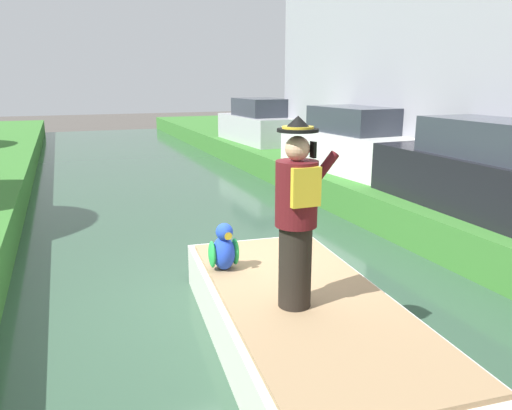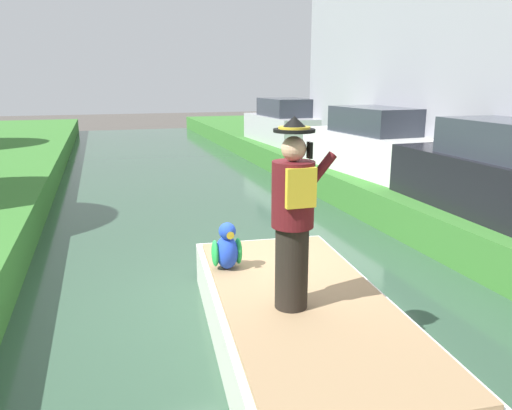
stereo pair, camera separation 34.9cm
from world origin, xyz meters
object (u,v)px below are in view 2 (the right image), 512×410
object	(u,v)px
parked_car_silver	(285,124)
parked_car_dark	(505,174)
parrot_plush	(227,249)
boat	(303,325)
person_pirate	(293,216)
parked_car_white	(374,144)

from	to	relation	value
parked_car_silver	parked_car_dark	bearing A→B (deg)	-90.00
parrot_plush	parked_car_dark	xyz separation A→B (m)	(4.86, 0.94, 0.44)
boat	parked_car_dark	bearing A→B (deg)	24.48
boat	person_pirate	world-z (taller)	person_pirate
parrot_plush	parked_car_white	xyz separation A→B (m)	(4.86, 5.01, 0.44)
boat	parked_car_silver	size ratio (longest dim) A/B	1.07
parked_car_dark	parked_car_white	xyz separation A→B (m)	(0.00, 4.07, 0.00)
person_pirate	parked_car_white	bearing A→B (deg)	65.05
parked_car_white	person_pirate	bearing A→B (deg)	-126.05
person_pirate	parked_car_dark	world-z (taller)	person_pirate
parrot_plush	parked_car_dark	world-z (taller)	parked_car_dark
parrot_plush	parked_car_silver	xyz separation A→B (m)	(4.86, 10.99, 0.44)
boat	parked_car_dark	size ratio (longest dim) A/B	1.07
boat	parked_car_silver	bearing A→B (deg)	70.26
parked_car_dark	parked_car_silver	distance (m)	10.05
person_pirate	parked_car_dark	size ratio (longest dim) A/B	0.46
person_pirate	parrot_plush	bearing A→B (deg)	117.99
boat	parked_car_white	world-z (taller)	parked_car_white
parrot_plush	parked_car_dark	size ratio (longest dim) A/B	0.14
parrot_plush	parked_car_silver	bearing A→B (deg)	66.15
person_pirate	parked_car_silver	bearing A→B (deg)	80.79
boat	parked_car_white	size ratio (longest dim) A/B	1.06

